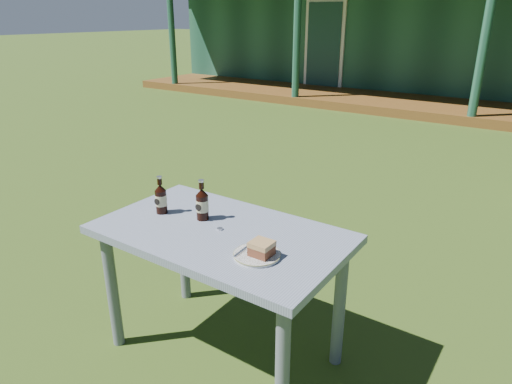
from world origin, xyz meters
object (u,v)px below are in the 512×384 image
Objects in this scene: cake_slice at (262,248)px; plate at (257,255)px; cola_bottle_near at (202,204)px; cafe_table at (221,249)px; cola_bottle_far at (161,198)px.

plate is at bearing -173.17° from cake_slice.
plate is 0.97× the size of cola_bottle_near.
cake_slice is at bearing -19.09° from cafe_table.
cake_slice is 0.70m from cola_bottle_far.
cola_bottle_far is at bearing -178.67° from cafe_table.
cafe_table is 5.88× the size of plate.
cola_bottle_near reaches higher than cafe_table.
cola_bottle_far is (-0.38, -0.01, 0.18)m from cafe_table.
cola_bottle_far is at bearing -165.24° from cola_bottle_near.
cola_bottle_near is at bearing 14.76° from cola_bottle_far.
plate reaches higher than cafe_table.
plate is (0.29, -0.11, 0.11)m from cafe_table.
plate is at bearing -20.02° from cola_bottle_near.
cake_slice is 0.49m from cola_bottle_near.
cake_slice is 0.46× the size of cola_bottle_far.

